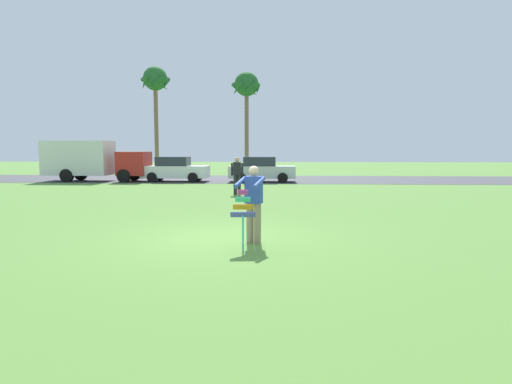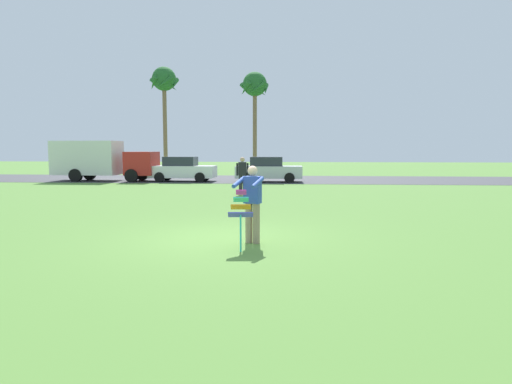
{
  "view_description": "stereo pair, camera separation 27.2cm",
  "coord_description": "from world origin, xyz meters",
  "px_view_note": "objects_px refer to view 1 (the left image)",
  "views": [
    {
      "loc": [
        1.29,
        -9.92,
        2.1
      ],
      "look_at": [
        0.75,
        0.57,
        1.05
      ],
      "focal_mm": 30.27,
      "sensor_mm": 36.0,
      "label": 1
    },
    {
      "loc": [
        1.56,
        -9.91,
        2.1
      ],
      "look_at": [
        0.75,
        0.57,
        1.05
      ],
      "focal_mm": 30.27,
      "sensor_mm": 36.0,
      "label": 2
    }
  ],
  "objects_px": {
    "kite_held": "(243,210)",
    "parked_car_silver": "(262,170)",
    "parked_car_white": "(175,170)",
    "palm_tree_right_near": "(247,89)",
    "palm_tree_left_near": "(155,83)",
    "person_kite_flyer": "(253,201)",
    "parked_truck_red_cab": "(91,160)",
    "person_walker_near": "(237,174)"
  },
  "relations": [
    {
      "from": "parked_truck_red_cab",
      "to": "parked_car_silver",
      "type": "distance_m",
      "value": 11.11
    },
    {
      "from": "kite_held",
      "to": "parked_car_silver",
      "type": "bearing_deg",
      "value": 90.99
    },
    {
      "from": "person_kite_flyer",
      "to": "parked_truck_red_cab",
      "type": "distance_m",
      "value": 21.41
    },
    {
      "from": "kite_held",
      "to": "parked_truck_red_cab",
      "type": "bearing_deg",
      "value": 121.46
    },
    {
      "from": "person_kite_flyer",
      "to": "palm_tree_right_near",
      "type": "height_order",
      "value": "palm_tree_right_near"
    },
    {
      "from": "parked_truck_red_cab",
      "to": "parked_car_silver",
      "type": "height_order",
      "value": "parked_truck_red_cab"
    },
    {
      "from": "parked_car_white",
      "to": "palm_tree_left_near",
      "type": "distance_m",
      "value": 13.46
    },
    {
      "from": "kite_held",
      "to": "palm_tree_right_near",
      "type": "relative_size",
      "value": 0.14
    },
    {
      "from": "person_kite_flyer",
      "to": "palm_tree_right_near",
      "type": "distance_m",
      "value": 29.64
    },
    {
      "from": "kite_held",
      "to": "parked_truck_red_cab",
      "type": "relative_size",
      "value": 0.18
    },
    {
      "from": "palm_tree_right_near",
      "to": "parked_car_silver",
      "type": "bearing_deg",
      "value": -80.96
    },
    {
      "from": "palm_tree_left_near",
      "to": "palm_tree_right_near",
      "type": "relative_size",
      "value": 1.06
    },
    {
      "from": "person_kite_flyer",
      "to": "person_walker_near",
      "type": "xyz_separation_m",
      "value": [
        -1.33,
        10.29,
        -0.02
      ]
    },
    {
      "from": "parked_truck_red_cab",
      "to": "palm_tree_right_near",
      "type": "height_order",
      "value": "palm_tree_right_near"
    },
    {
      "from": "parked_car_silver",
      "to": "palm_tree_right_near",
      "type": "distance_m",
      "value": 12.82
    },
    {
      "from": "person_walker_near",
      "to": "parked_car_silver",
      "type": "bearing_deg",
      "value": 83.83
    },
    {
      "from": "parked_truck_red_cab",
      "to": "parked_car_white",
      "type": "height_order",
      "value": "parked_truck_red_cab"
    },
    {
      "from": "person_kite_flyer",
      "to": "parked_car_white",
      "type": "xyz_separation_m",
      "value": [
        -6.08,
        17.99,
        -0.18
      ]
    },
    {
      "from": "person_kite_flyer",
      "to": "parked_car_white",
      "type": "distance_m",
      "value": 18.99
    },
    {
      "from": "person_kite_flyer",
      "to": "parked_truck_red_cab",
      "type": "xyz_separation_m",
      "value": [
        -11.6,
        17.99,
        0.46
      ]
    },
    {
      "from": "kite_held",
      "to": "palm_tree_right_near",
      "type": "bearing_deg",
      "value": 93.97
    },
    {
      "from": "palm_tree_left_near",
      "to": "person_walker_near",
      "type": "height_order",
      "value": "palm_tree_left_near"
    },
    {
      "from": "person_kite_flyer",
      "to": "person_walker_near",
      "type": "relative_size",
      "value": 1.0
    },
    {
      "from": "parked_truck_red_cab",
      "to": "palm_tree_right_near",
      "type": "xyz_separation_m",
      "value": [
        9.37,
        10.86,
        5.95
      ]
    },
    {
      "from": "kite_held",
      "to": "parked_car_silver",
      "type": "xyz_separation_m",
      "value": [
        -0.32,
        18.66,
        -0.08
      ]
    },
    {
      "from": "palm_tree_right_near",
      "to": "palm_tree_left_near",
      "type": "bearing_deg",
      "value": -178.61
    },
    {
      "from": "parked_car_silver",
      "to": "person_walker_near",
      "type": "xyz_separation_m",
      "value": [
        -0.83,
        -7.7,
        0.16
      ]
    },
    {
      "from": "palm_tree_right_near",
      "to": "person_walker_near",
      "type": "height_order",
      "value": "palm_tree_right_near"
    },
    {
      "from": "parked_car_silver",
      "to": "palm_tree_left_near",
      "type": "height_order",
      "value": "palm_tree_left_near"
    },
    {
      "from": "parked_truck_red_cab",
      "to": "parked_car_silver",
      "type": "relative_size",
      "value": 1.6
    },
    {
      "from": "kite_held",
      "to": "person_walker_near",
      "type": "xyz_separation_m",
      "value": [
        -1.15,
        10.96,
        0.08
      ]
    },
    {
      "from": "parked_car_white",
      "to": "palm_tree_right_near",
      "type": "bearing_deg",
      "value": 70.5
    },
    {
      "from": "parked_truck_red_cab",
      "to": "parked_car_white",
      "type": "xyz_separation_m",
      "value": [
        5.52,
        0.0,
        -0.64
      ]
    },
    {
      "from": "parked_car_white",
      "to": "palm_tree_right_near",
      "type": "relative_size",
      "value": 0.48
    },
    {
      "from": "parked_truck_red_cab",
      "to": "palm_tree_left_near",
      "type": "bearing_deg",
      "value": 82.88
    },
    {
      "from": "parked_car_white",
      "to": "palm_tree_left_near",
      "type": "bearing_deg",
      "value": 111.43
    },
    {
      "from": "person_kite_flyer",
      "to": "parked_car_white",
      "type": "relative_size",
      "value": 0.41
    },
    {
      "from": "person_kite_flyer",
      "to": "parked_car_silver",
      "type": "relative_size",
      "value": 0.41
    },
    {
      "from": "parked_truck_red_cab",
      "to": "person_kite_flyer",
      "type": "bearing_deg",
      "value": -57.19
    },
    {
      "from": "person_kite_flyer",
      "to": "kite_held",
      "type": "height_order",
      "value": "person_kite_flyer"
    },
    {
      "from": "parked_car_white",
      "to": "palm_tree_right_near",
      "type": "xyz_separation_m",
      "value": [
        3.85,
        10.86,
        6.59
      ]
    },
    {
      "from": "kite_held",
      "to": "parked_truck_red_cab",
      "type": "distance_m",
      "value": 21.88
    }
  ]
}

